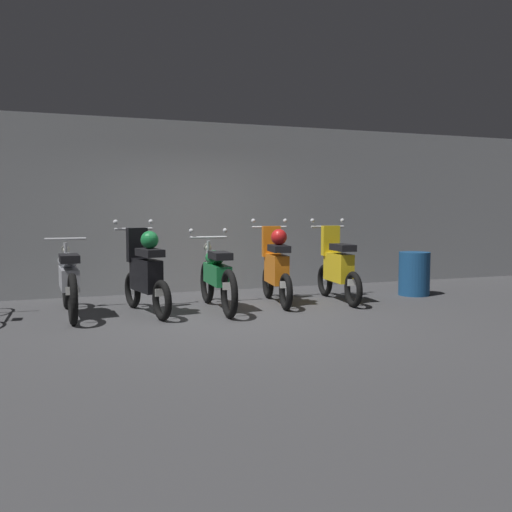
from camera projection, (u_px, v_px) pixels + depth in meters
ground_plane at (230, 317)px, 7.49m from camera, size 80.00×80.00×0.00m
back_wall at (184, 207)px, 9.89m from camera, size 16.00×0.30×2.95m
motorbike_slot_0 at (69, 280)px, 7.57m from camera, size 0.56×1.95×1.03m
motorbike_slot_1 at (145, 273)px, 7.73m from camera, size 0.58×1.67×1.29m
motorbike_slot_2 at (217, 276)px, 8.04m from camera, size 0.59×1.95×1.15m
motorbike_slot_3 at (276, 266)px, 8.58m from camera, size 0.58×1.67×1.29m
motorbike_slot_4 at (337, 267)px, 8.83m from camera, size 0.59×1.68×1.29m
trash_bin at (414, 274)px, 9.45m from camera, size 0.51×0.51×0.73m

